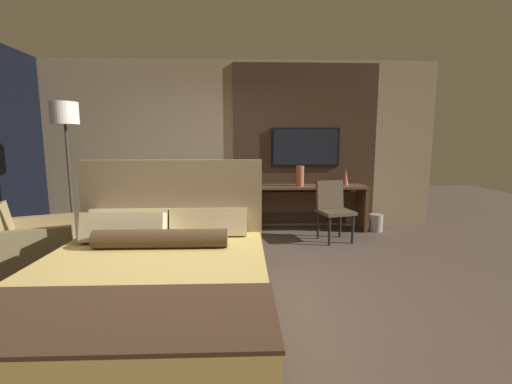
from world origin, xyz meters
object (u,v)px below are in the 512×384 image
at_px(bed, 149,287).
at_px(desk, 306,199).
at_px(desk_chair, 333,205).
at_px(vase_short, 346,177).
at_px(vase_tall, 300,176).
at_px(tv, 305,147).
at_px(waste_bin, 376,223).
at_px(armchair_by_window, 32,247).
at_px(floor_lamp, 65,126).

height_order(bed, desk, bed).
xyz_separation_m(desk_chair, vase_short, (0.38, 0.66, 0.36)).
relative_size(desk, vase_tall, 5.87).
height_order(bed, tv, tv).
distance_m(desk, waste_bin, 1.20).
relative_size(armchair_by_window, floor_lamp, 0.56).
bearing_deg(vase_tall, tv, 65.46).
bearing_deg(vase_short, desk_chair, -119.63).
relative_size(armchair_by_window, vase_tall, 3.34).
relative_size(bed, vase_tall, 6.75).
xyz_separation_m(desk, floor_lamp, (-3.33, -1.05, 1.15)).
bearing_deg(floor_lamp, bed, -51.87).
distance_m(desk, floor_lamp, 3.68).
relative_size(desk, desk_chair, 2.17).
height_order(armchair_by_window, waste_bin, armchair_by_window).
bearing_deg(waste_bin, desk_chair, -151.37).
distance_m(desk, vase_tall, 0.42).
bearing_deg(desk_chair, floor_lamp, 172.39).
bearing_deg(desk_chair, vase_tall, 112.08).
relative_size(armchair_by_window, vase_short, 3.94).
height_order(desk, floor_lamp, floor_lamp).
bearing_deg(bed, desk, 58.82).
distance_m(desk_chair, armchair_by_window, 3.93).
height_order(floor_lamp, waste_bin, floor_lamp).
xyz_separation_m(floor_lamp, waste_bin, (4.46, 0.88, -1.52)).
relative_size(bed, vase_short, 7.96).
distance_m(desk, desk_chair, 0.69).
xyz_separation_m(bed, desk_chair, (2.09, 2.36, 0.21)).
relative_size(armchair_by_window, waste_bin, 3.92).
height_order(bed, armchair_by_window, bed).
relative_size(tv, vase_short, 4.14).
height_order(armchair_by_window, vase_tall, vase_tall).
xyz_separation_m(tv, armchair_by_window, (-3.50, -1.89, -1.11)).
bearing_deg(tv, floor_lamp, -159.37).
bearing_deg(desk_chair, armchair_by_window, -178.62).
height_order(desk_chair, waste_bin, desk_chair).
height_order(desk, vase_short, vase_short).
bearing_deg(armchair_by_window, waste_bin, -95.63).
bearing_deg(waste_bin, vase_short, 157.22).
bearing_deg(bed, armchair_by_window, 142.34).
height_order(tv, vase_tall, tv).
relative_size(desk, waste_bin, 6.88).
bearing_deg(vase_short, floor_lamp, -164.84).
bearing_deg(desk_chair, desk, 99.58).
bearing_deg(armchair_by_window, desk, -88.11).
distance_m(desk_chair, vase_short, 0.84).
distance_m(bed, vase_tall, 3.41).
xyz_separation_m(desk, waste_bin, (1.13, -0.17, -0.37)).
xyz_separation_m(desk, tv, (0.00, 0.21, 0.86)).
relative_size(bed, waste_bin, 7.91).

